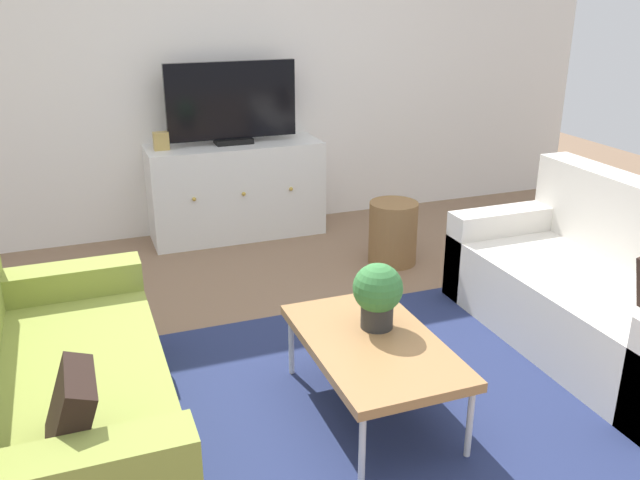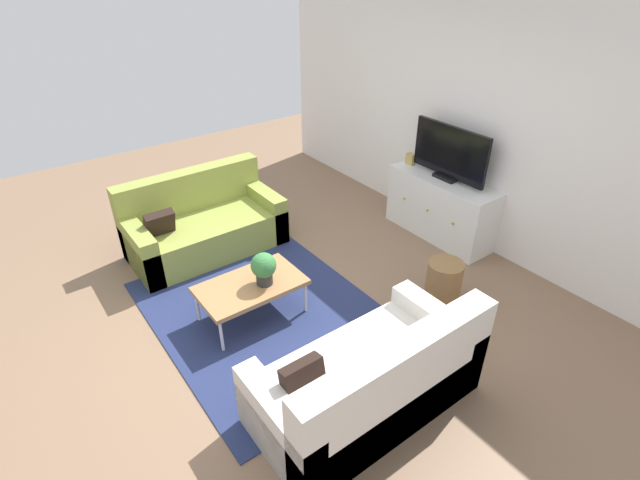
{
  "view_description": "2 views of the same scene",
  "coord_description": "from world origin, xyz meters",
  "px_view_note": "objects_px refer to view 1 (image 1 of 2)",
  "views": [
    {
      "loc": [
        -1.19,
        -2.66,
        1.86
      ],
      "look_at": [
        0.0,
        0.49,
        0.58
      ],
      "focal_mm": 37.87,
      "sensor_mm": 36.0,
      "label": 1
    },
    {
      "loc": [
        3.12,
        -1.82,
        2.99
      ],
      "look_at": [
        0.0,
        0.49,
        0.58
      ],
      "focal_mm": 26.82,
      "sensor_mm": 36.0,
      "label": 2
    }
  ],
  "objects_px": {
    "potted_plant": "(378,293)",
    "mantel_clock": "(161,141)",
    "tv_console": "(236,190)",
    "couch_right_side": "(606,295)",
    "coffee_table": "(373,346)",
    "wicker_basket": "(393,233)",
    "couch_left_side": "(38,404)",
    "flat_screen_tv": "(232,103)"
  },
  "relations": [
    {
      "from": "mantel_clock",
      "to": "coffee_table",
      "type": "bearing_deg",
      "value": -78.18
    },
    {
      "from": "flat_screen_tv",
      "to": "mantel_clock",
      "type": "distance_m",
      "value": 0.59
    },
    {
      "from": "potted_plant",
      "to": "tv_console",
      "type": "height_order",
      "value": "tv_console"
    },
    {
      "from": "couch_left_side",
      "to": "wicker_basket",
      "type": "distance_m",
      "value": 2.71
    },
    {
      "from": "tv_console",
      "to": "flat_screen_tv",
      "type": "bearing_deg",
      "value": 90.0
    },
    {
      "from": "tv_console",
      "to": "couch_right_side",
      "type": "bearing_deg",
      "value": -58.4
    },
    {
      "from": "wicker_basket",
      "to": "couch_left_side",
      "type": "bearing_deg",
      "value": -148.08
    },
    {
      "from": "coffee_table",
      "to": "wicker_basket",
      "type": "bearing_deg",
      "value": 60.61
    },
    {
      "from": "potted_plant",
      "to": "mantel_clock",
      "type": "height_order",
      "value": "mantel_clock"
    },
    {
      "from": "tv_console",
      "to": "flat_screen_tv",
      "type": "distance_m",
      "value": 0.67
    },
    {
      "from": "coffee_table",
      "to": "tv_console",
      "type": "xyz_separation_m",
      "value": [
        0.01,
        2.53,
        0.02
      ]
    },
    {
      "from": "tv_console",
      "to": "potted_plant",
      "type": "bearing_deg",
      "value": -88.64
    },
    {
      "from": "couch_left_side",
      "to": "coffee_table",
      "type": "bearing_deg",
      "value": -6.52
    },
    {
      "from": "flat_screen_tv",
      "to": "wicker_basket",
      "type": "xyz_separation_m",
      "value": [
        0.89,
        -0.96,
        -0.81
      ]
    },
    {
      "from": "coffee_table",
      "to": "wicker_basket",
      "type": "relative_size",
      "value": 2.13
    },
    {
      "from": "coffee_table",
      "to": "wicker_basket",
      "type": "distance_m",
      "value": 1.84
    },
    {
      "from": "couch_left_side",
      "to": "coffee_table",
      "type": "height_order",
      "value": "couch_left_side"
    },
    {
      "from": "couch_left_side",
      "to": "potted_plant",
      "type": "height_order",
      "value": "couch_left_side"
    },
    {
      "from": "flat_screen_tv",
      "to": "tv_console",
      "type": "bearing_deg",
      "value": -90.0
    },
    {
      "from": "couch_right_side",
      "to": "potted_plant",
      "type": "bearing_deg",
      "value": -177.94
    },
    {
      "from": "wicker_basket",
      "to": "coffee_table",
      "type": "bearing_deg",
      "value": -119.39
    },
    {
      "from": "couch_right_side",
      "to": "mantel_clock",
      "type": "xyz_separation_m",
      "value": [
        -2.0,
        2.37,
        0.51
      ]
    },
    {
      "from": "tv_console",
      "to": "wicker_basket",
      "type": "relative_size",
      "value": 2.97
    },
    {
      "from": "couch_right_side",
      "to": "mantel_clock",
      "type": "bearing_deg",
      "value": 130.14
    },
    {
      "from": "couch_left_side",
      "to": "couch_right_side",
      "type": "xyz_separation_m",
      "value": [
        2.88,
        0.0,
        0.0
      ]
    },
    {
      "from": "tv_console",
      "to": "mantel_clock",
      "type": "relative_size",
      "value": 10.18
    },
    {
      "from": "potted_plant",
      "to": "flat_screen_tv",
      "type": "bearing_deg",
      "value": 91.35
    },
    {
      "from": "couch_left_side",
      "to": "flat_screen_tv",
      "type": "bearing_deg",
      "value": 59.4
    },
    {
      "from": "couch_left_side",
      "to": "wicker_basket",
      "type": "height_order",
      "value": "couch_left_side"
    },
    {
      "from": "wicker_basket",
      "to": "mantel_clock",
      "type": "bearing_deg",
      "value": 146.68
    },
    {
      "from": "tv_console",
      "to": "flat_screen_tv",
      "type": "height_order",
      "value": "flat_screen_tv"
    },
    {
      "from": "flat_screen_tv",
      "to": "couch_left_side",
      "type": "bearing_deg",
      "value": -120.6
    },
    {
      "from": "wicker_basket",
      "to": "tv_console",
      "type": "bearing_deg",
      "value": 133.37
    },
    {
      "from": "couch_left_side",
      "to": "potted_plant",
      "type": "bearing_deg",
      "value": -1.96
    },
    {
      "from": "potted_plant",
      "to": "coffee_table",
      "type": "bearing_deg",
      "value": -121.98
    },
    {
      "from": "potted_plant",
      "to": "mantel_clock",
      "type": "distance_m",
      "value": 2.51
    },
    {
      "from": "tv_console",
      "to": "mantel_clock",
      "type": "xyz_separation_m",
      "value": [
        -0.54,
        0.0,
        0.43
      ]
    },
    {
      "from": "couch_right_side",
      "to": "potted_plant",
      "type": "xyz_separation_m",
      "value": [
        -1.4,
        -0.05,
        0.27
      ]
    },
    {
      "from": "couch_left_side",
      "to": "tv_console",
      "type": "distance_m",
      "value": 2.77
    },
    {
      "from": "coffee_table",
      "to": "flat_screen_tv",
      "type": "height_order",
      "value": "flat_screen_tv"
    },
    {
      "from": "tv_console",
      "to": "couch_left_side",
      "type": "bearing_deg",
      "value": -120.81
    },
    {
      "from": "couch_left_side",
      "to": "potted_plant",
      "type": "distance_m",
      "value": 1.5
    }
  ]
}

